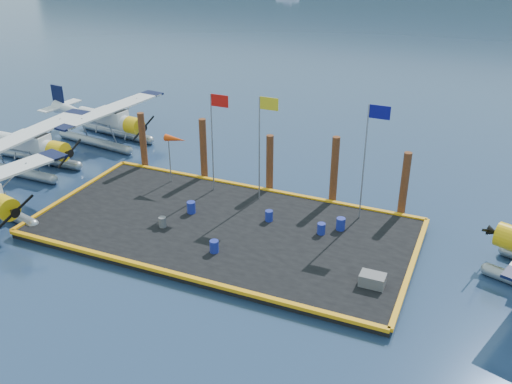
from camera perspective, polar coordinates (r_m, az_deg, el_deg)
ground at (r=30.95m, az=-3.30°, el=-4.03°), size 4000.00×4000.00×0.00m
dock at (r=30.85m, az=-3.31°, el=-3.71°), size 20.00×10.00×0.40m
dock_bumpers at (r=30.71m, az=-3.32°, el=-3.24°), size 20.25×10.25×0.18m
seaplane_b at (r=40.65m, az=-21.83°, el=4.13°), size 9.29×10.23×3.66m
seaplane_c at (r=44.01m, az=-14.56°, el=6.78°), size 9.33×10.27×3.63m
drum_0 at (r=32.06m, az=-6.50°, el=-1.54°), size 0.48×0.48×0.67m
drum_1 at (r=28.35m, az=-4.20°, el=-5.45°), size 0.45×0.45×0.63m
drum_2 at (r=30.02m, az=6.54°, el=-3.66°), size 0.43×0.43×0.60m
drum_3 at (r=30.89m, az=-9.34°, el=-2.98°), size 0.40×0.40×0.56m
drum_4 at (r=30.53m, az=8.47°, el=-3.17°), size 0.48×0.48×0.67m
drum_5 at (r=31.07m, az=1.31°, el=-2.39°), size 0.43×0.43×0.60m
crate at (r=26.46m, az=11.57°, el=-8.60°), size 1.14×0.76×0.57m
flagpole_red at (r=33.14m, az=-4.13°, el=6.42°), size 1.14×0.08×6.00m
flagpole_yellow at (r=31.89m, az=0.68°, el=5.91°), size 1.14×0.08×6.20m
flagpole_blue at (r=30.18m, az=11.26°, el=4.55°), size 1.14×0.08×6.50m
windsock at (r=34.82m, az=-8.09°, el=5.16°), size 1.40×0.44×3.12m
piling_0 at (r=38.30m, az=-11.23°, el=4.92°), size 0.44×0.44×4.00m
piling_1 at (r=36.03m, az=-5.28°, el=4.12°), size 0.44×0.44×4.20m
piling_2 at (r=34.31m, az=1.38°, el=2.71°), size 0.44×0.44×3.80m
piling_3 at (r=33.05m, az=7.82°, el=1.99°), size 0.44×0.44×4.30m
piling_4 at (r=32.41m, az=14.60°, el=0.55°), size 0.44×0.44×4.00m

